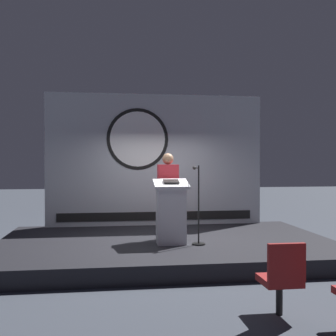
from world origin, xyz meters
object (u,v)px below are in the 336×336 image
Objects in this scene: speaker_person at (168,195)px; microphone_stand at (198,216)px; audience_chair_left at (282,275)px; podium at (171,212)px.

speaker_person is 0.82m from microphone_stand.
microphone_stand is 2.90m from audience_chair_left.
audience_chair_left is at bearing -75.70° from speaker_person.
speaker_person reaches higher than audience_chair_left.
speaker_person is at bearing 88.87° from podium.
microphone_stand is (0.49, -0.09, -0.07)m from podium.
speaker_person reaches higher than podium.
microphone_stand reaches higher than podium.
podium is at bearing 169.16° from microphone_stand.
podium is 0.56m from speaker_person.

